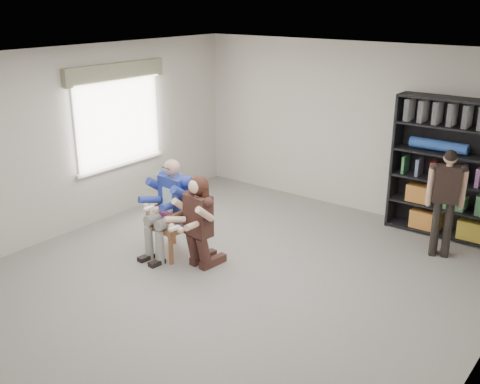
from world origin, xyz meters
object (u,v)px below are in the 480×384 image
Objects in this scene: standing_man at (445,204)px; seated_man at (171,208)px; armchair at (171,218)px; bookshelf at (453,170)px; kneeling_woman at (197,224)px.

seated_man is at bearing -164.78° from standing_man.
armchair is 4.17m from bookshelf.
bookshelf is at bearing 51.63° from seated_man.
seated_man reaches higher than kneeling_woman.
bookshelf is at bearing 51.63° from armchair.
standing_man reaches higher than armchair.
standing_man is at bearing 49.14° from kneeling_woman.
standing_man is (2.46, 2.34, 0.14)m from kneeling_woman.
seated_man is (0.00, 0.00, 0.16)m from armchair.
kneeling_woman is (0.58, -0.12, 0.10)m from armchair.
armchair is 0.60m from kneeling_woman.
seated_man is at bearing 0.00° from armchair.
seated_man is 0.66× the size of bookshelf.
standing_man is (3.04, 2.22, 0.08)m from seated_man.
standing_man is at bearing 41.70° from armchair.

